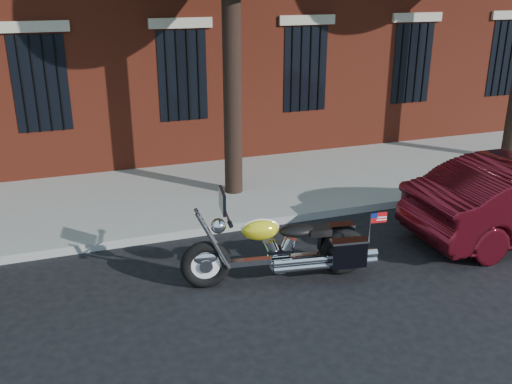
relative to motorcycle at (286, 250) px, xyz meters
name	(u,v)px	position (x,y,z in m)	size (l,w,h in m)	color
ground	(258,263)	(-0.21, 0.63, -0.50)	(120.00, 120.00, 0.00)	black
curb	(233,226)	(-0.21, 2.01, -0.43)	(40.00, 0.16, 0.15)	gray
sidewalk	(206,191)	(-0.21, 3.89, -0.43)	(40.00, 3.60, 0.15)	gray
motorcycle	(286,250)	(0.00, 0.00, 0.00)	(2.89, 1.09, 1.49)	black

